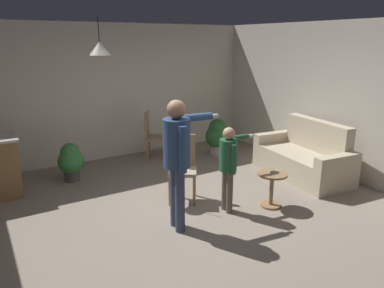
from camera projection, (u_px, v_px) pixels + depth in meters
The scene contains 13 objects.
ground at pixel (188, 217), 5.06m from camera, with size 7.68×7.68×0.00m, color gray.
wall_back at pixel (106, 93), 7.31m from camera, with size 6.40×0.10×2.70m, color silver.
wall_right at pixel (346, 101), 6.29m from camera, with size 0.10×6.40×2.70m, color silver.
couch_floral at pixel (304, 158), 6.51m from camera, with size 1.04×1.88×1.00m.
side_table_by_couch at pixel (272, 185), 5.31m from camera, with size 0.44×0.44×0.52m.
person_adult at pixel (178, 151), 4.49m from camera, with size 0.86×0.49×1.69m.
person_child at pixel (229, 160), 5.04m from camera, with size 0.65×0.36×1.23m.
dining_chair_by_counter at pixel (183, 165), 5.51m from camera, with size 0.58×0.58×1.00m.
dining_chair_near_wall at pixel (153, 134), 7.30m from camera, with size 0.58×0.58×1.00m.
potted_plant_corner at pixel (71, 160), 6.27m from camera, with size 0.44×0.44×0.68m.
potted_plant_by_wall at pixel (217, 135), 7.68m from camera, with size 0.51×0.51×0.78m.
spare_remote_on_table at pixel (274, 172), 5.26m from camera, with size 0.04×0.13×0.04m, color white.
ceiling_light_pendant at pixel (100, 48), 5.46m from camera, with size 0.32×0.32×0.55m.
Camera 1 is at (-2.33, -3.94, 2.37)m, focal length 34.02 mm.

